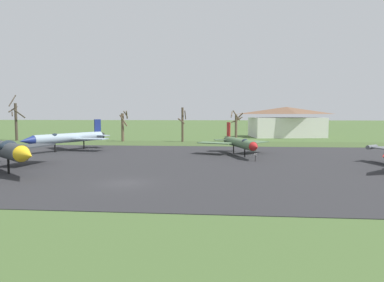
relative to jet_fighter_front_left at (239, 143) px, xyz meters
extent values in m
plane|color=#425B2D|center=(-11.04, -21.68, -1.94)|extent=(600.00, 600.00, 0.00)
cube|color=#28282B|center=(-11.04, -8.31, -1.91)|extent=(89.28, 44.57, 0.05)
cube|color=#3C5128|center=(-11.04, 19.98, -1.91)|extent=(149.28, 12.00, 0.06)
cylinder|color=#4C6B47|center=(-0.04, 0.15, -0.04)|extent=(4.53, 11.37, 1.32)
cone|color=#B21E1E|center=(1.82, -6.13, -0.04)|extent=(1.63, 1.90, 1.22)
cylinder|color=black|center=(-1.75, 5.90, -0.04)|extent=(1.10, 0.96, 0.93)
ellipsoid|color=#19232D|center=(0.68, -2.31, 0.32)|extent=(0.96, 1.81, 0.90)
cube|color=#4C6B47|center=(-3.61, 1.02, -0.14)|extent=(5.55, 4.04, 0.12)
cube|color=#4C6B47|center=(2.47, 2.82, -0.14)|extent=(4.91, 5.48, 0.12)
cube|color=#B21E1E|center=(-1.53, 5.16, 1.76)|extent=(0.57, 1.44, 2.28)
cube|color=#4C6B47|center=(-2.75, 4.68, 0.06)|extent=(2.34, 1.77, 0.12)
cube|color=#4C6B47|center=(-0.25, 5.42, 0.06)|extent=(2.34, 1.77, 0.12)
cylinder|color=black|center=(0.67, -2.27, -1.32)|extent=(0.18, 0.18, 1.24)
cylinder|color=black|center=(-0.76, 2.57, -1.32)|extent=(0.18, 0.18, 1.24)
cylinder|color=black|center=(1.80, -6.29, -1.55)|extent=(0.08, 0.08, 0.78)
cube|color=white|center=(1.80, -6.29, -1.03)|extent=(0.49, 0.30, 0.27)
cone|color=yellow|center=(-20.28, -21.56, 0.52)|extent=(3.10, 2.99, 1.58)
ellipsoid|color=#19232D|center=(-24.34, -18.04, 0.99)|extent=(1.26, 2.38, 1.19)
cube|color=#33383D|center=(-25.55, -12.00, 0.39)|extent=(3.62, 6.18, 0.16)
cylinder|color=black|center=(-24.46, -17.94, -1.14)|extent=(0.23, 0.23, 1.60)
cylinder|color=#8EA3B2|center=(-27.98, 4.16, 0.27)|extent=(7.36, 12.65, 1.54)
cone|color=navy|center=(-31.47, -2.81, 0.27)|extent=(2.26, 2.62, 1.42)
cylinder|color=black|center=(-24.86, 10.41, 0.27)|extent=(1.35, 1.24, 1.08)
ellipsoid|color=#19232D|center=(-29.29, 1.54, 0.70)|extent=(0.99, 1.87, 0.93)
cube|color=#8EA3B2|center=(-30.57, 6.85, 0.16)|extent=(5.56, 5.66, 0.14)
cube|color=#8EA3B2|center=(-24.28, 3.70, 0.16)|extent=(5.74, 3.08, 0.14)
cube|color=navy|center=(-25.22, 9.68, 2.16)|extent=(0.81, 1.38, 2.23)
cube|color=#8EA3B2|center=(-26.60, 10.13, 0.39)|extent=(2.66, 2.30, 0.14)
cube|color=#8EA3B2|center=(-24.03, 8.85, 0.39)|extent=(2.66, 2.30, 0.14)
cylinder|color=black|center=(-29.30, 1.53, -1.22)|extent=(0.21, 0.21, 1.44)
cylinder|color=black|center=(-26.67, 6.79, -1.22)|extent=(0.21, 0.21, 1.44)
cylinder|color=black|center=(-31.61, -3.55, -1.61)|extent=(0.08, 0.08, 0.66)
cube|color=white|center=(-31.61, -3.55, -1.13)|extent=(0.62, 0.31, 0.34)
cylinder|color=#565B60|center=(16.77, -5.07, 0.00)|extent=(2.04, 1.95, 0.53)
cylinder|color=#42382D|center=(-49.93, 24.12, 2.37)|extent=(0.59, 0.59, 8.62)
cylinder|color=#42382D|center=(-48.67, 23.65, 4.24)|extent=(1.27, 2.77, 2.01)
cylinder|color=#42382D|center=(-50.81, 24.42, 7.28)|extent=(0.89, 2.02, 2.73)
cylinder|color=#42382D|center=(-50.86, 24.58, 5.28)|extent=(1.26, 2.14, 1.54)
cylinder|color=#42382D|center=(-50.53, 23.72, 4.23)|extent=(1.09, 1.47, 1.09)
cylinder|color=brown|center=(-24.76, 23.85, 1.22)|extent=(0.62, 0.62, 6.31)
cylinder|color=brown|center=(-23.96, 23.65, 4.19)|extent=(0.65, 1.80, 1.48)
cylinder|color=brown|center=(-24.35, 23.19, 2.78)|extent=(1.68, 1.20, 2.65)
cylinder|color=brown|center=(-23.82, 24.03, 4.05)|extent=(0.64, 2.09, 1.85)
cylinder|color=brown|center=(-11.35, 24.17, 1.86)|extent=(0.49, 0.49, 7.60)
cylinder|color=brown|center=(-11.52, 23.47, 2.72)|extent=(1.61, 0.63, 1.26)
cylinder|color=brown|center=(-11.55, 23.48, 2.69)|extent=(1.59, 0.68, 1.25)
cylinder|color=brown|center=(-10.74, 24.15, 4.02)|extent=(0.27, 1.40, 1.97)
cylinder|color=brown|center=(0.38, 24.63, 1.09)|extent=(0.54, 0.54, 6.06)
cylinder|color=brown|center=(0.89, 25.61, 3.46)|extent=(2.24, 1.34, 2.18)
cylinder|color=brown|center=(0.58, 25.86, 2.94)|extent=(2.56, 0.61, 1.38)
cylinder|color=brown|center=(-0.58, 24.76, 4.13)|extent=(0.50, 2.08, 1.38)
cylinder|color=brown|center=(0.76, 25.30, 2.98)|extent=(1.58, 1.06, 1.06)
cylinder|color=brown|center=(0.40, 23.92, 3.92)|extent=(1.67, 0.30, 2.27)
cube|color=silver|center=(14.43, 43.36, 0.65)|extent=(19.75, 13.53, 5.18)
pyramid|color=brown|center=(14.43, 43.36, 5.15)|extent=(20.73, 14.21, 1.91)
camera|label=1|loc=(-2.35, -51.45, 4.30)|focal=32.36mm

